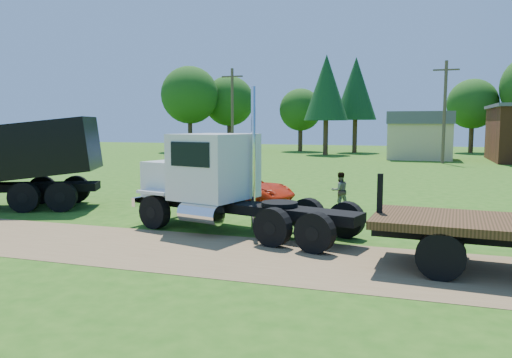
% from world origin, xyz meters
% --- Properties ---
extents(ground, '(140.00, 140.00, 0.00)m').
position_xyz_m(ground, '(0.00, 0.00, 0.00)').
color(ground, '#275A13').
rests_on(ground, ground).
extents(dirt_track, '(120.00, 4.20, 0.01)m').
position_xyz_m(dirt_track, '(0.00, 0.00, 0.01)').
color(dirt_track, brown).
rests_on(dirt_track, ground).
extents(white_semi_tractor, '(8.01, 4.33, 4.73)m').
position_xyz_m(white_semi_tractor, '(-2.41, 2.99, 1.62)').
color(white_semi_tractor, black).
rests_on(white_semi_tractor, ground).
extents(orange_pickup, '(5.34, 3.40, 1.37)m').
position_xyz_m(orange_pickup, '(-3.39, 7.99, 0.69)').
color(orange_pickup, red).
rests_on(orange_pickup, ground).
extents(spectator_b, '(0.94, 0.88, 1.53)m').
position_xyz_m(spectator_b, '(0.93, 8.24, 0.77)').
color(spectator_b, '#999999').
rests_on(spectator_b, ground).
extents(tan_shed, '(6.20, 5.40, 4.70)m').
position_xyz_m(tan_shed, '(4.00, 40.00, 2.42)').
color(tan_shed, tan).
rests_on(tan_shed, ground).
extents(utility_poles, '(42.20, 0.28, 9.00)m').
position_xyz_m(utility_poles, '(6.00, 35.00, 4.71)').
color(utility_poles, brown).
rests_on(utility_poles, ground).
extents(tree_row, '(58.68, 15.90, 11.47)m').
position_xyz_m(tree_row, '(2.14, 49.98, 6.91)').
color(tree_row, '#3D2B18').
rests_on(tree_row, ground).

